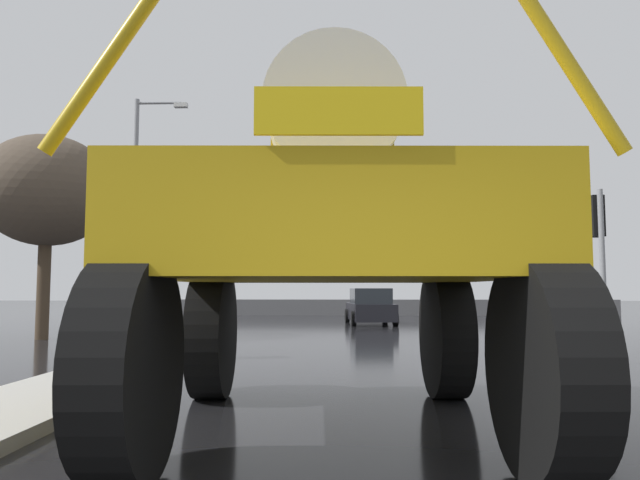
{
  "coord_description": "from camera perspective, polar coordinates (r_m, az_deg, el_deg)",
  "views": [
    {
      "loc": [
        -0.38,
        -2.15,
        1.46
      ],
      "look_at": [
        -0.74,
        8.31,
        2.33
      ],
      "focal_mm": 33.74,
      "sensor_mm": 36.0,
      "label": 1
    }
  ],
  "objects": [
    {
      "name": "ground_plane",
      "position": [
        20.21,
        3.06,
        -8.88
      ],
      "size": [
        120.0,
        120.0,
        0.0
      ],
      "primitive_type": "plane",
      "color": "black"
    },
    {
      "name": "median_island",
      "position": [
        7.93,
        -27.71,
        -14.28
      ],
      "size": [
        1.69,
        8.68,
        0.15
      ],
      "primitive_type": "cube",
      "color": "#B2AFA8",
      "rests_on": "ground"
    },
    {
      "name": "oversize_sprayer",
      "position": [
        6.5,
        1.15,
        -0.07
      ],
      "size": [
        4.59,
        5.46,
        4.46
      ],
      "rotation": [
        0.0,
        0.0,
        1.61
      ],
      "color": "black",
      "rests_on": "ground"
    },
    {
      "name": "sedan_ahead",
      "position": [
        25.83,
        4.79,
        -6.38
      ],
      "size": [
        2.15,
        4.23,
        1.52
      ],
      "rotation": [
        0.0,
        0.0,
        1.65
      ],
      "color": "black",
      "rests_on": "ground"
    },
    {
      "name": "traffic_signal_near_left",
      "position": [
        13.23,
        -19.99,
        0.02
      ],
      "size": [
        0.24,
        0.54,
        3.42
      ],
      "color": "gray",
      "rests_on": "ground"
    },
    {
      "name": "traffic_signal_near_right",
      "position": [
        13.32,
        24.86,
        0.28
      ],
      "size": [
        0.24,
        0.54,
        3.46
      ],
      "color": "gray",
      "rests_on": "ground"
    },
    {
      "name": "traffic_signal_far_left",
      "position": [
        31.64,
        12.58,
        -2.79
      ],
      "size": [
        0.24,
        0.55,
        3.39
      ],
      "color": "gray",
      "rests_on": "ground"
    },
    {
      "name": "traffic_signal_far_right",
      "position": [
        31.59,
        12.01,
        -1.94
      ],
      "size": [
        0.24,
        0.55,
        4.03
      ],
      "color": "gray",
      "rests_on": "ground"
    },
    {
      "name": "streetlight_far_left",
      "position": [
        23.55,
        -16.84,
        3.64
      ],
      "size": [
        2.02,
        0.24,
        8.68
      ],
      "color": "gray",
      "rests_on": "ground"
    },
    {
      "name": "bare_tree_left",
      "position": [
        19.92,
        -24.47,
        4.22
      ],
      "size": [
        3.92,
        3.92,
        6.11
      ],
      "color": "#473828",
      "rests_on": "ground"
    },
    {
      "name": "roadside_barrier",
      "position": [
        34.51,
        2.6,
        -6.41
      ],
      "size": [
        30.65,
        0.24,
        0.9
      ],
      "primitive_type": "cube",
      "color": "#59595B",
      "rests_on": "ground"
    }
  ]
}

